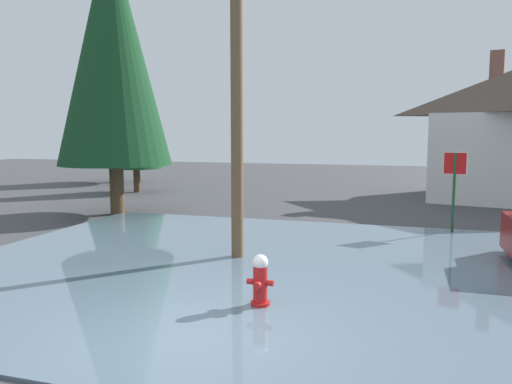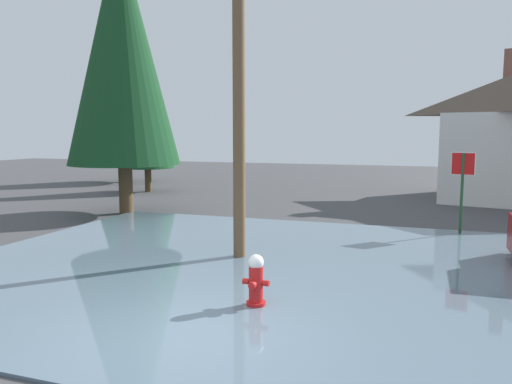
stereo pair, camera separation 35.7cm
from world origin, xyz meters
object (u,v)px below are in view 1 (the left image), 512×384
at_px(utility_pole, 237,44).
at_px(stop_sign_far, 455,176).
at_px(fire_hydrant, 260,282).
at_px(pine_tree_mid_left, 112,48).
at_px(pine_tree_tall_left, 135,113).
at_px(pine_tree_short_left, 112,90).

relative_size(utility_pole, stop_sign_far, 3.97).
bearing_deg(fire_hydrant, utility_pole, 115.56).
bearing_deg(stop_sign_far, pine_tree_mid_left, 179.11).
height_order(pine_tree_tall_left, pine_tree_mid_left, pine_tree_mid_left).
relative_size(pine_tree_mid_left, pine_tree_short_left, 1.09).
bearing_deg(fire_hydrant, stop_sign_far, 64.59).
xyz_separation_m(utility_pole, pine_tree_short_left, (-12.83, 14.90, 0.49)).
distance_m(utility_pole, pine_tree_mid_left, 7.90).
height_order(stop_sign_far, pine_tree_tall_left, pine_tree_tall_left).
bearing_deg(utility_pole, fire_hydrant, -64.44).
bearing_deg(utility_pole, pine_tree_mid_left, 142.54).
xyz_separation_m(fire_hydrant, pine_tree_short_left, (-14.27, 17.91, 4.93)).
relative_size(stop_sign_far, pine_tree_tall_left, 0.36).
height_order(stop_sign_far, pine_tree_short_left, pine_tree_short_left).
bearing_deg(fire_hydrant, pine_tree_short_left, 128.54).
relative_size(utility_pole, pine_tree_tall_left, 1.43).
distance_m(utility_pole, pine_tree_short_left, 19.67).
relative_size(fire_hydrant, utility_pole, 0.10).
bearing_deg(pine_tree_tall_left, stop_sign_far, -24.25).
distance_m(pine_tree_mid_left, pine_tree_short_left, 12.10).
height_order(fire_hydrant, pine_tree_mid_left, pine_tree_mid_left).
distance_m(fire_hydrant, stop_sign_far, 8.50).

